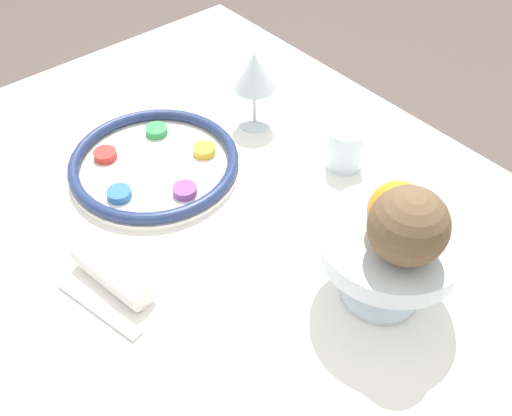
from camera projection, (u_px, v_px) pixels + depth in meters
The scene contains 9 objects.
dining_table at pixel (222, 361), 1.21m from camera, with size 1.24×0.99×0.75m.
seder_plate at pixel (154, 164), 1.05m from camera, with size 0.30×0.30×0.03m.
wine_glass at pixel (255, 73), 1.08m from camera, with size 0.08×0.08×0.15m.
fruit_stand at pixel (390, 247), 0.80m from camera, with size 0.20×0.20×0.13m.
orange_fruit at pixel (398, 211), 0.76m from camera, with size 0.08×0.08×0.08m.
coconut at pixel (408, 226), 0.72m from camera, with size 0.10×0.10×0.10m.
napkin_roll at pixel (112, 274), 0.87m from camera, with size 0.15×0.06×0.04m.
cup_near at pixel (345, 148), 1.05m from camera, with size 0.07×0.07×0.08m.
spoon at pixel (99, 308), 0.85m from camera, with size 0.16×0.05×0.01m.
Camera 1 is at (0.53, -0.36, 1.45)m, focal length 42.00 mm.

